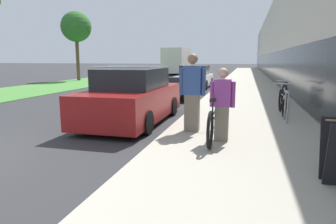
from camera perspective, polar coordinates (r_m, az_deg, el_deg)
name	(u,v)px	position (r m, az deg, el deg)	size (l,w,h in m)	color
sidewalk_slab	(247,81)	(24.61, 14.81, 5.64)	(3.76, 70.00, 0.13)	#B2AA99
storefront_facade	(322,42)	(33.32, 27.34, 11.76)	(10.01, 70.00, 6.90)	#BCB7AD
lawn_strip	(121,77)	(31.20, -8.91, 6.63)	(5.08, 70.00, 0.03)	#478438
tandem_bicycle	(215,119)	(6.69, 9.02, -1.29)	(0.52, 2.71, 0.93)	black
person_rider	(222,105)	(6.28, 10.27, 1.36)	(0.52, 0.20, 1.52)	#756B5B
person_bystander	(192,93)	(7.04, 4.64, 3.66)	(0.62, 0.24, 1.82)	#756B5B
bike_rack_hoop	(287,103)	(8.75, 21.68, 1.58)	(0.05, 0.60, 0.84)	gray
cruiser_bike_nearest	(282,102)	(9.95, 20.96, 1.87)	(0.52, 1.79, 0.94)	black
cruiser_bike_middle	(284,95)	(12.10, 21.23, 3.12)	(0.52, 1.71, 0.89)	black
parked_sedan_curbside	(133,98)	(8.74, -6.74, 2.70)	(1.96, 4.38, 1.63)	maroon
vintage_roadster_curbside	(175,90)	(14.05, 1.40, 4.26)	(1.75, 4.21, 0.94)	silver
parked_sedan_far	(195,78)	(19.29, 5.14, 6.53)	(1.93, 4.41, 1.42)	silver
moving_truck	(178,61)	(36.53, 1.91, 9.62)	(2.49, 7.58, 3.04)	orange
street_tree_far	(76,27)	(26.87, -17.10, 15.18)	(2.49, 2.49, 5.71)	brown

